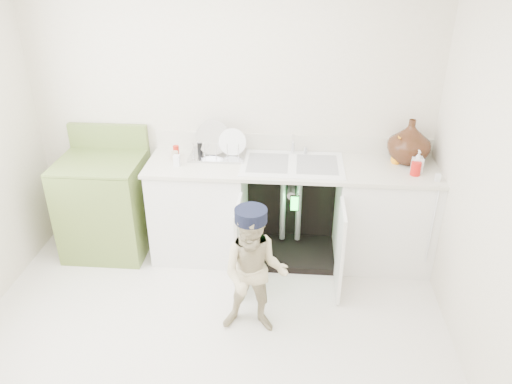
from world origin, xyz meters
TOP-DOWN VIEW (x-y plane):
  - ground at (0.00, 0.00)m, footprint 3.50×3.50m
  - room_shell at (0.00, 0.00)m, footprint 6.00×5.50m
  - counter_run at (0.59, 1.21)m, footprint 2.44×1.02m
  - avocado_stove at (-1.10, 1.18)m, footprint 0.71×0.65m
  - repair_worker at (0.32, 0.22)m, footprint 0.54×0.83m

SIDE VIEW (x-z plane):
  - ground at x=0.00m, z-range 0.00..0.00m
  - avocado_stove at x=-1.10m, z-range -0.10..1.01m
  - counter_run at x=0.59m, z-range -0.15..1.12m
  - repair_worker at x=0.32m, z-range 0.00..1.00m
  - room_shell at x=0.00m, z-range 0.62..1.88m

